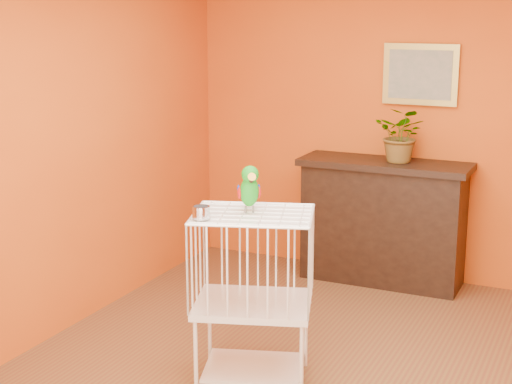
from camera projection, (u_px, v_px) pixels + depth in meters
The scene contains 7 objects.
room_shell at pixel (327, 133), 4.51m from camera, with size 4.50×4.50×4.50m.
console_cabinet at pixel (383, 222), 6.60m from camera, with size 1.41×0.51×1.05m.
potted_plant at pixel (402, 141), 6.40m from camera, with size 0.41×0.45×0.35m, color #26722D.
framed_picture at pixel (420, 75), 6.42m from camera, with size 0.62×0.04×0.50m.
birdcage at pixel (253, 296), 4.80m from camera, with size 0.84×0.74×1.09m.
feed_cup at pixel (201, 212), 4.55m from camera, with size 0.10×0.10×0.07m, color silver.
parrot at pixel (249, 188), 4.68m from camera, with size 0.20×0.25×0.29m.
Camera 1 is at (1.52, -4.22, 2.29)m, focal length 55.00 mm.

